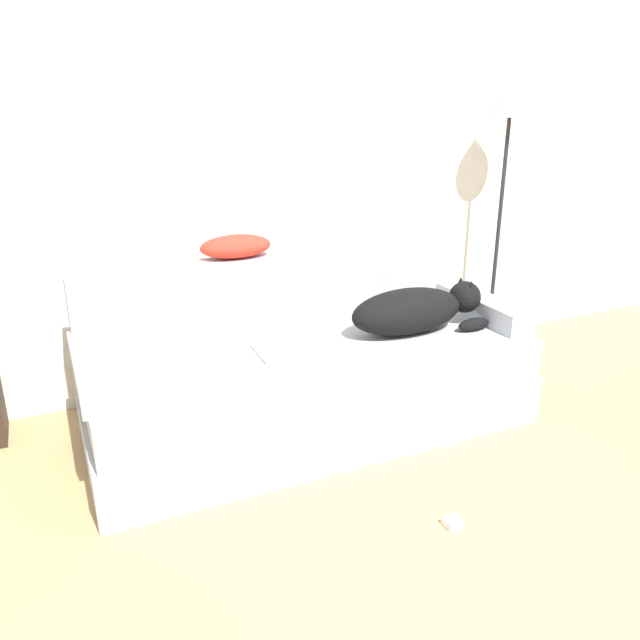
{
  "coord_description": "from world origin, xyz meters",
  "views": [
    {
      "loc": [
        -1.23,
        -0.85,
        1.52
      ],
      "look_at": [
        -0.15,
        1.52,
        0.58
      ],
      "focal_mm": 35.0,
      "sensor_mm": 36.0,
      "label": 1
    }
  ],
  "objects_px": {
    "throw_pillow": "(236,246)",
    "floor_lamp": "(508,136)",
    "dog": "(415,310)",
    "laptop": "(292,348)",
    "couch": "(312,387)",
    "power_adapter": "(452,523)"
  },
  "relations": [
    {
      "from": "couch",
      "to": "laptop",
      "type": "distance_m",
      "value": 0.26
    },
    {
      "from": "throw_pillow",
      "to": "laptop",
      "type": "bearing_deg",
      "value": -73.99
    },
    {
      "from": "couch",
      "to": "throw_pillow",
      "type": "xyz_separation_m",
      "value": [
        -0.23,
        0.38,
        0.63
      ]
    },
    {
      "from": "throw_pillow",
      "to": "couch",
      "type": "bearing_deg",
      "value": -58.67
    },
    {
      "from": "laptop",
      "to": "throw_pillow",
      "type": "distance_m",
      "value": 0.58
    },
    {
      "from": "laptop",
      "to": "floor_lamp",
      "type": "xyz_separation_m",
      "value": [
        1.52,
        0.46,
        0.87
      ]
    },
    {
      "from": "couch",
      "to": "laptop",
      "type": "relative_size",
      "value": 6.24
    },
    {
      "from": "couch",
      "to": "dog",
      "type": "bearing_deg",
      "value": -6.24
    },
    {
      "from": "laptop",
      "to": "power_adapter",
      "type": "bearing_deg",
      "value": -70.53
    },
    {
      "from": "couch",
      "to": "floor_lamp",
      "type": "height_order",
      "value": "floor_lamp"
    },
    {
      "from": "laptop",
      "to": "throw_pillow",
      "type": "xyz_separation_m",
      "value": [
        -0.12,
        0.41,
        0.4
      ]
    },
    {
      "from": "dog",
      "to": "throw_pillow",
      "type": "height_order",
      "value": "throw_pillow"
    },
    {
      "from": "couch",
      "to": "laptop",
      "type": "height_order",
      "value": "laptop"
    },
    {
      "from": "dog",
      "to": "floor_lamp",
      "type": "xyz_separation_m",
      "value": [
        0.88,
        0.49,
        0.77
      ]
    },
    {
      "from": "throw_pillow",
      "to": "floor_lamp",
      "type": "height_order",
      "value": "floor_lamp"
    },
    {
      "from": "throw_pillow",
      "to": "power_adapter",
      "type": "height_order",
      "value": "throw_pillow"
    },
    {
      "from": "dog",
      "to": "throw_pillow",
      "type": "relative_size",
      "value": 2.04
    },
    {
      "from": "dog",
      "to": "laptop",
      "type": "xyz_separation_m",
      "value": [
        -0.64,
        0.02,
        -0.1
      ]
    },
    {
      "from": "dog",
      "to": "floor_lamp",
      "type": "bearing_deg",
      "value": 28.87
    },
    {
      "from": "couch",
      "to": "laptop",
      "type": "xyz_separation_m",
      "value": [
        -0.11,
        -0.03,
        0.23
      ]
    },
    {
      "from": "couch",
      "to": "floor_lamp",
      "type": "xyz_separation_m",
      "value": [
        1.41,
        0.43,
        1.1
      ]
    },
    {
      "from": "floor_lamp",
      "to": "power_adapter",
      "type": "height_order",
      "value": "floor_lamp"
    }
  ]
}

